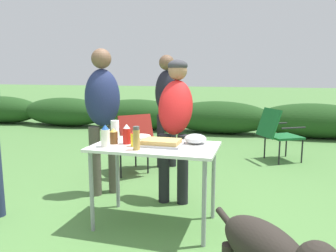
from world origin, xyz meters
The scene contains 17 objects.
ground_plane centered at (0.00, 0.00, 0.00)m, with size 60.00×60.00×0.00m, color #4C7A3D.
shrub_hedge centered at (0.00, 4.77, 0.37)m, with size 14.40×0.90×0.73m.
folding_table centered at (0.00, 0.00, 0.66)m, with size 1.10×0.64×0.74m.
food_tray centered at (0.06, 0.00, 0.77)m, with size 0.37×0.25×0.06m.
plate_stack centered at (-0.22, 0.17, 0.76)m, with size 0.24×0.24×0.04m, color white.
mixing_bowl centered at (0.33, 0.18, 0.78)m, with size 0.20×0.20×0.09m, color silver.
paper_cup_stack centered at (-0.46, 0.17, 0.83)m, with size 0.08×0.08×0.18m, color white.
mayo_bottle centered at (-0.40, -0.16, 0.83)m, with size 0.08×0.08×0.19m.
mustard_bottle centered at (-0.16, -0.08, 0.81)m, with size 0.06×0.06×0.15m.
beer_bottle centered at (-0.38, -0.04, 0.81)m, with size 0.08×0.08×0.14m.
spice_jar centered at (-0.09, -0.20, 0.84)m, with size 0.06×0.06×0.20m.
ketchup_bottle centered at (-0.26, -0.01, 0.83)m, with size 0.07×0.07×0.18m.
standing_person_in_red_jacket centered at (0.02, 0.64, 0.94)m, with size 0.39×0.49×1.51m.
standing_person_in_olive_jacket centered at (-0.79, 0.59, 0.98)m, with size 0.48×0.47×1.63m.
standing_person_in_dark_puffer centered at (-0.41, 1.83, 0.99)m, with size 0.40×0.36×1.62m.
camp_chair_green_behind_table centered at (-0.77, 1.36, 0.47)m, with size 0.74×0.74×0.83m.
camp_chair_near_hedge centered at (1.17, 2.59, 0.47)m, with size 0.74×0.70×0.83m.
Camera 1 is at (0.87, -2.69, 1.37)m, focal length 35.00 mm.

